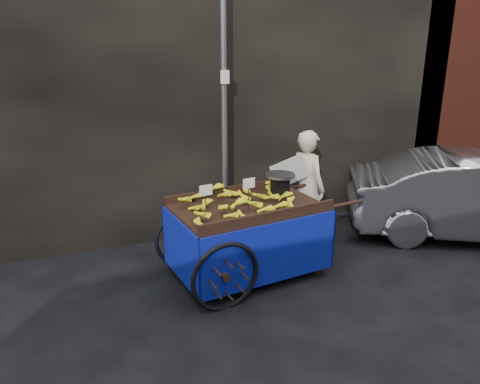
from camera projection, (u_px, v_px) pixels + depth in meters
name	position (u px, v px, depth m)	size (l,w,h in m)	color
ground	(238.00, 282.00, 5.85)	(80.00, 80.00, 0.00)	black
building_wall	(202.00, 64.00, 7.50)	(13.50, 2.00, 5.00)	black
street_pole	(224.00, 106.00, 6.47)	(0.12, 0.10, 4.00)	slate
banana_cart	(244.00, 214.00, 5.79)	(2.60, 1.43, 1.35)	black
vendor	(307.00, 187.00, 6.80)	(0.93, 0.71, 1.68)	beige
plastic_bag	(292.00, 238.00, 6.84)	(0.28, 0.22, 0.25)	blue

